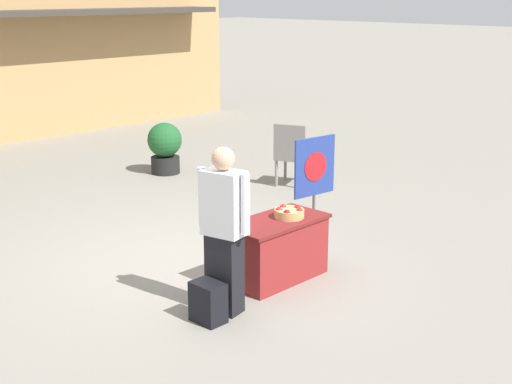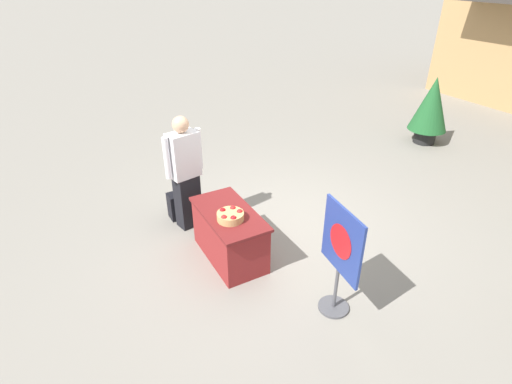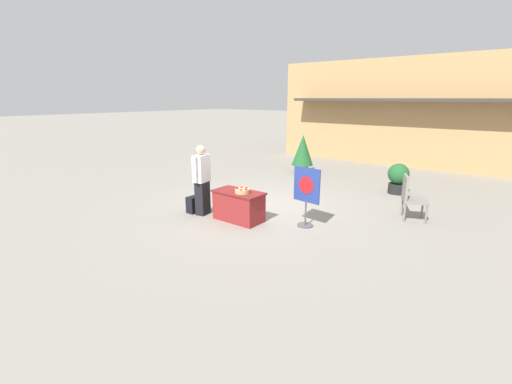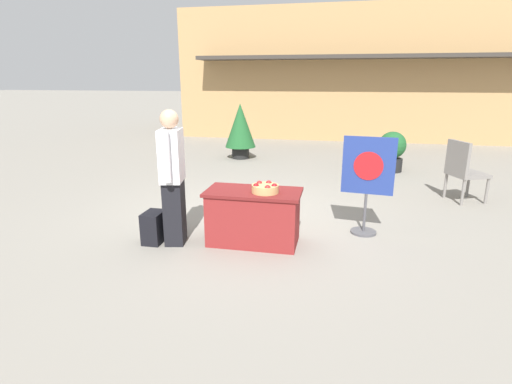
% 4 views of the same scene
% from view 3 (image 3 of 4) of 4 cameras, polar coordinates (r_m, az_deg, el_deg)
% --- Properties ---
extents(ground_plane, '(120.00, 120.00, 0.00)m').
position_cam_3_polar(ground_plane, '(9.21, 0.24, -2.61)').
color(ground_plane, gray).
extents(storefront_building, '(12.59, 5.41, 4.47)m').
position_cam_3_polar(storefront_building, '(17.81, 27.12, 11.82)').
color(storefront_building, tan).
rests_on(storefront_building, ground_plane).
extents(display_table, '(1.24, 0.64, 0.72)m').
position_cam_3_polar(display_table, '(8.18, -2.90, -2.32)').
color(display_table, maroon).
rests_on(display_table, ground_plane).
extents(apple_basket, '(0.34, 0.34, 0.13)m').
position_cam_3_polar(apple_basket, '(7.93, -2.29, 0.22)').
color(apple_basket, tan).
rests_on(apple_basket, display_table).
extents(person_visitor, '(0.34, 0.60, 1.75)m').
position_cam_3_polar(person_visitor, '(8.58, -9.01, 2.07)').
color(person_visitor, black).
rests_on(person_visitor, ground_plane).
extents(backpack, '(0.24, 0.34, 0.42)m').
position_cam_3_polar(backpack, '(8.93, -10.32, -2.05)').
color(backpack, black).
rests_on(backpack, ground_plane).
extents(poster_board, '(0.70, 0.36, 1.37)m').
position_cam_3_polar(poster_board, '(7.76, 8.39, -0.23)').
color(poster_board, '#4C4C51').
rests_on(poster_board, ground_plane).
extents(patio_chair, '(0.72, 0.72, 1.08)m').
position_cam_3_polar(patio_chair, '(8.95, 24.35, -0.55)').
color(patio_chair, gray).
rests_on(patio_chair, ground_plane).
extents(potted_plant_near_left, '(0.63, 0.63, 0.93)m').
position_cam_3_polar(potted_plant_near_left, '(11.32, 22.59, 2.24)').
color(potted_plant_near_left, black).
rests_on(potted_plant_near_left, ground_plane).
extents(potted_plant_far_right, '(0.82, 0.82, 1.48)m').
position_cam_3_polar(potted_plant_far_right, '(13.46, 7.79, 6.69)').
color(potted_plant_far_right, black).
rests_on(potted_plant_far_right, ground_plane).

